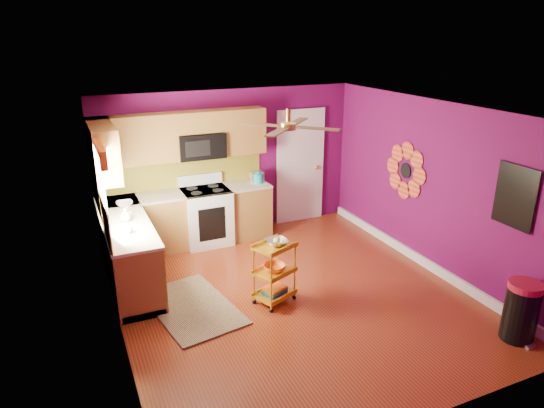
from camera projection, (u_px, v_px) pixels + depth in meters
name	position (u px, v px, depth m)	size (l,w,h in m)	color
ground	(293.00, 295.00, 6.61)	(5.00, 5.00, 0.00)	maroon
room_envelope	(297.00, 180.00, 6.07)	(4.54, 5.04, 2.52)	#5E0A4C
lower_cabinets	(164.00, 234.00, 7.51)	(2.81, 2.31, 0.94)	brown
electric_range	(206.00, 216.00, 8.10)	(0.76, 0.66, 1.13)	white
upper_cabinetry	(159.00, 142.00, 7.39)	(2.80, 2.30, 1.26)	brown
left_window	(99.00, 171.00, 6.08)	(0.08, 1.35, 1.08)	white
panel_door	(300.00, 168.00, 8.90)	(0.95, 0.11, 2.15)	white
right_wall_art	(450.00, 181.00, 6.68)	(0.04, 2.74, 1.04)	black
ceiling_fan	(288.00, 126.00, 6.00)	(1.01, 1.01, 0.26)	#BF8C3F
shag_rug	(192.00, 307.00, 6.30)	(0.93, 1.52, 0.02)	black
rolling_cart	(275.00, 270.00, 6.30)	(0.61, 0.53, 0.91)	gold
trash_can	(521.00, 311.00, 5.56)	(0.39, 0.42, 0.73)	black
teal_kettle	(258.00, 178.00, 8.28)	(0.18, 0.18, 0.21)	teal
toaster	(257.00, 177.00, 8.34)	(0.22, 0.15, 0.18)	beige
soap_bottle_a	(127.00, 213.00, 6.67)	(0.08, 0.08, 0.18)	#EA3F72
soap_bottle_b	(125.00, 215.00, 6.61)	(0.14, 0.14, 0.18)	white
counter_dish	(124.00, 204.00, 7.21)	(0.25, 0.25, 0.06)	white
counter_cup	(128.00, 230.00, 6.24)	(0.11, 0.11, 0.09)	white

